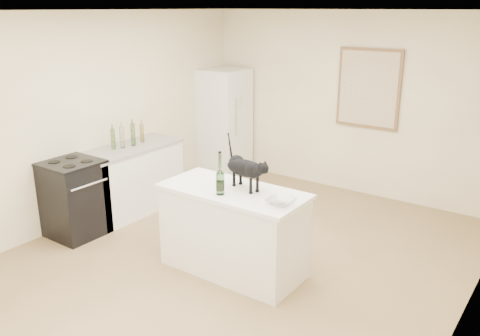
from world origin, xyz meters
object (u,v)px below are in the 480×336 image
fridge (224,122)px  glass_bowl (281,202)px  stove (74,199)px  wine_bottle (220,176)px  black_cat (245,170)px

fridge → glass_bowl: size_ratio=6.46×
stove → wine_bottle: 2.14m
fridge → wine_bottle: size_ratio=4.46×
stove → glass_bowl: (2.65, 0.32, 0.48)m
fridge → black_cat: fridge is taller
glass_bowl → stove: bearing=-173.1°
black_cat → stove: bearing=-149.3°
glass_bowl → black_cat: bearing=162.1°
black_cat → wine_bottle: black_cat is taller
stove → fridge: bearing=90.0°
fridge → glass_bowl: (2.65, -2.63, 0.08)m
fridge → wine_bottle: 3.41m
black_cat → wine_bottle: bearing=-93.4°
wine_bottle → glass_bowl: (0.62, 0.10, -0.16)m
fridge → stove: bearing=-90.0°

